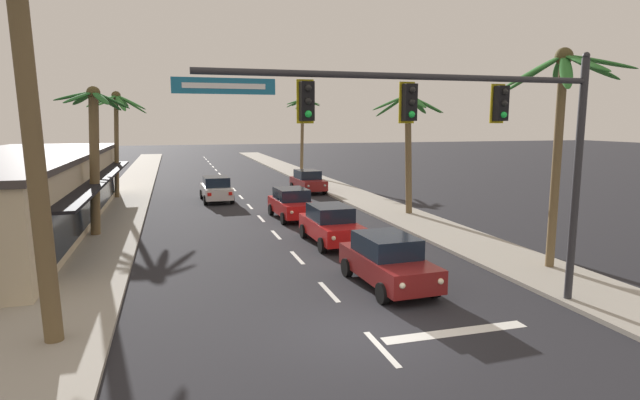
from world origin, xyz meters
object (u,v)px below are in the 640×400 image
object	(u,v)px
sedan_fifth_in_queue	(292,203)
palm_right_nearest	(561,102)
palm_left_second	(94,140)
sedan_third_in_queue	(331,224)
sedan_parked_nearest_kerb	(308,181)
palm_right_second	(409,125)
traffic_signal_mast	(468,126)
palm_left_nearest	(27,80)
sedan_oncoming_far	(216,189)
sedan_lead_at_stop_bar	(387,261)
palm_right_farthest	(302,116)
palm_left_third	(117,116)
storefront_strip_left	(18,192)

from	to	relation	value
sedan_fifth_in_queue	palm_right_nearest	size ratio (longest dim) A/B	0.58
sedan_fifth_in_queue	palm_left_second	xyz separation A→B (m)	(-9.63, -1.95, 3.66)
sedan_third_in_queue	palm_right_nearest	distance (m)	10.24
sedan_parked_nearest_kerb	palm_right_second	size ratio (longest dim) A/B	0.64
sedan_parked_nearest_kerb	palm_right_nearest	xyz separation A→B (m)	(3.18, -22.31, 5.13)
traffic_signal_mast	sedan_third_in_queue	distance (m)	10.14
palm_right_nearest	traffic_signal_mast	bearing A→B (deg)	-151.51
palm_left_nearest	sedan_oncoming_far	bearing A→B (deg)	75.15
sedan_oncoming_far	palm_left_nearest	distance (m)	23.12
traffic_signal_mast	sedan_lead_at_stop_bar	bearing A→B (deg)	106.75
traffic_signal_mast	palm_right_farthest	bearing A→B (deg)	82.46
palm_left_nearest	sedan_fifth_in_queue	bearing A→B (deg)	56.99
sedan_oncoming_far	palm_left_third	distance (m)	8.44
palm_left_third	palm_right_farthest	distance (m)	19.61
palm_left_third	storefront_strip_left	bearing A→B (deg)	-113.09
sedan_oncoming_far	palm_left_second	distance (m)	11.83
sedan_lead_at_stop_bar	palm_right_nearest	bearing A→B (deg)	0.26
sedan_oncoming_far	palm_left_nearest	xyz separation A→B (m)	(-5.76, -21.73, 5.39)
palm_left_second	palm_right_second	distance (m)	16.19
palm_left_third	palm_right_nearest	world-z (taller)	palm_right_nearest
sedan_third_in_queue	palm_right_second	xyz separation A→B (m)	(6.18, 5.22, 4.28)
traffic_signal_mast	storefront_strip_left	bearing A→B (deg)	132.35
sedan_oncoming_far	palm_left_third	world-z (taller)	palm_left_third
traffic_signal_mast	sedan_fifth_in_queue	bearing A→B (deg)	94.66
sedan_lead_at_stop_bar	sedan_oncoming_far	distance (m)	20.14
sedan_lead_at_stop_bar	sedan_parked_nearest_kerb	size ratio (longest dim) A/B	1.00
palm_right_second	sedan_fifth_in_queue	bearing A→B (deg)	171.95
sedan_lead_at_stop_bar	palm_right_second	size ratio (longest dim) A/B	0.64
traffic_signal_mast	sedan_oncoming_far	bearing A→B (deg)	101.79
sedan_third_in_queue	palm_left_third	world-z (taller)	palm_left_third
palm_right_second	palm_left_second	bearing A→B (deg)	-176.34
sedan_third_in_queue	palm_right_nearest	xyz separation A→B (m)	(6.41, -6.12, 5.13)
sedan_lead_at_stop_bar	palm_right_second	xyz separation A→B (m)	(6.16, 11.37, 4.28)
sedan_parked_nearest_kerb	palm_left_second	bearing A→B (deg)	-137.73
sedan_fifth_in_queue	sedan_parked_nearest_kerb	world-z (taller)	same
palm_right_nearest	palm_right_farthest	world-z (taller)	palm_right_nearest
sedan_parked_nearest_kerb	palm_right_farthest	bearing A→B (deg)	77.64
palm_left_third	palm_right_second	world-z (taller)	palm_left_third
traffic_signal_mast	sedan_fifth_in_queue	world-z (taller)	traffic_signal_mast
sedan_oncoming_far	sedan_lead_at_stop_bar	bearing A→B (deg)	-78.97
palm_right_nearest	palm_right_farthest	bearing A→B (deg)	91.01
sedan_parked_nearest_kerb	palm_right_second	distance (m)	12.14
palm_right_nearest	storefront_strip_left	world-z (taller)	palm_right_nearest
palm_left_third	sedan_fifth_in_queue	bearing A→B (deg)	-46.66
sedan_parked_nearest_kerb	storefront_strip_left	size ratio (longest dim) A/B	0.18
traffic_signal_mast	palm_left_third	size ratio (longest dim) A/B	1.52
sedan_fifth_in_queue	storefront_strip_left	distance (m)	13.77
traffic_signal_mast	palm_left_nearest	size ratio (longest dim) A/B	1.12
palm_left_second	storefront_strip_left	bearing A→B (deg)	142.74
palm_right_second	palm_right_farthest	distance (m)	22.74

